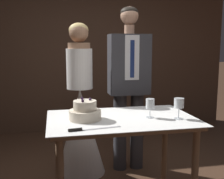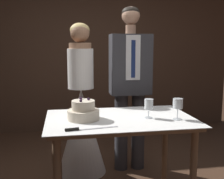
{
  "view_description": "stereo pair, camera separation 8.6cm",
  "coord_description": "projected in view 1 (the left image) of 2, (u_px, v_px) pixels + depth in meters",
  "views": [
    {
      "loc": [
        -0.53,
        -2.33,
        1.43
      ],
      "look_at": [
        0.02,
        0.3,
        1.01
      ],
      "focal_mm": 45.0,
      "sensor_mm": 36.0,
      "label": 1
    },
    {
      "loc": [
        -0.45,
        -2.35,
        1.43
      ],
      "look_at": [
        0.02,
        0.3,
        1.01
      ],
      "focal_mm": 45.0,
      "sensor_mm": 36.0,
      "label": 2
    }
  ],
  "objects": [
    {
      "name": "cake_knife",
      "position": [
        85.0,
        129.0,
        2.02
      ],
      "size": [
        0.39,
        0.08,
        0.02
      ],
      "rotation": [
        0.0,
        0.0,
        0.14
      ],
      "color": "silver",
      "rests_on": "cake_table"
    },
    {
      "name": "bride",
      "position": [
        80.0,
        120.0,
        3.11
      ],
      "size": [
        0.54,
        0.54,
        1.67
      ],
      "color": "white",
      "rests_on": "ground_plane"
    },
    {
      "name": "wine_glass_middle",
      "position": [
        150.0,
        104.0,
        2.36
      ],
      "size": [
        0.07,
        0.07,
        0.16
      ],
      "color": "silver",
      "rests_on": "cake_table"
    },
    {
      "name": "tiered_cake",
      "position": [
        85.0,
        112.0,
        2.3
      ],
      "size": [
        0.26,
        0.26,
        0.18
      ],
      "color": "beige",
      "rests_on": "cake_table"
    },
    {
      "name": "wall_back",
      "position": [
        85.0,
        51.0,
        4.71
      ],
      "size": [
        4.96,
        0.12,
        2.68
      ],
      "primitive_type": "cube",
      "color": "#513828",
      "rests_on": "ground_plane"
    },
    {
      "name": "wine_glass_near",
      "position": [
        179.0,
        104.0,
        2.31
      ],
      "size": [
        0.08,
        0.08,
        0.17
      ],
      "color": "silver",
      "rests_on": "cake_table"
    },
    {
      "name": "groom",
      "position": [
        129.0,
        81.0,
        3.16
      ],
      "size": [
        0.45,
        0.25,
        1.85
      ],
      "color": "#38383D",
      "rests_on": "ground_plane"
    },
    {
      "name": "cake_table",
      "position": [
        121.0,
        130.0,
        2.39
      ],
      "size": [
        1.24,
        0.8,
        0.82
      ],
      "color": "#8E6B4C",
      "rests_on": "ground_plane"
    }
  ]
}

